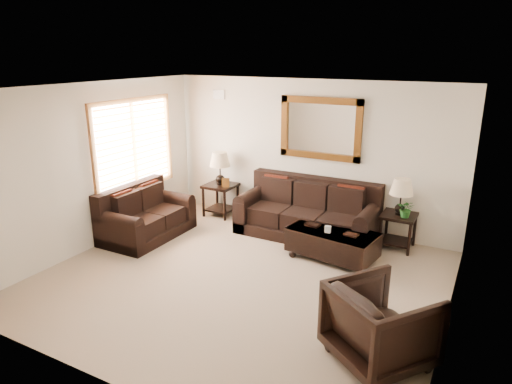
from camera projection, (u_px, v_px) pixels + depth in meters
The scene contains 11 objects.
room at pixel (240, 190), 6.21m from camera, with size 5.51×5.01×2.71m.
window at pixel (134, 145), 8.12m from camera, with size 0.07×1.96×1.66m.
mirror at pixel (320, 129), 8.04m from camera, with size 1.50×0.06×1.10m.
air_vent at pixel (219, 95), 8.86m from camera, with size 0.25×0.02×0.18m, color #999999.
sofa at pixel (308, 216), 8.10m from camera, with size 2.43×1.05×0.99m.
loveseat at pixel (145, 218), 8.06m from camera, with size 0.96×1.61×0.91m.
end_table_left at pixel (220, 175), 8.96m from camera, with size 0.58×0.58×1.28m.
end_table_right at pixel (400, 204), 7.43m from camera, with size 0.54×0.54×1.19m.
coffee_table at pixel (333, 241), 7.19m from camera, with size 1.46×0.93×0.58m.
armchair at pixel (381, 321), 4.72m from camera, with size 0.93×0.87×0.95m, color black.
potted_plant at pixel (406, 211), 7.31m from camera, with size 0.27×0.30×0.23m, color #205A1F.
Camera 1 is at (3.01, -5.13, 3.15)m, focal length 32.00 mm.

